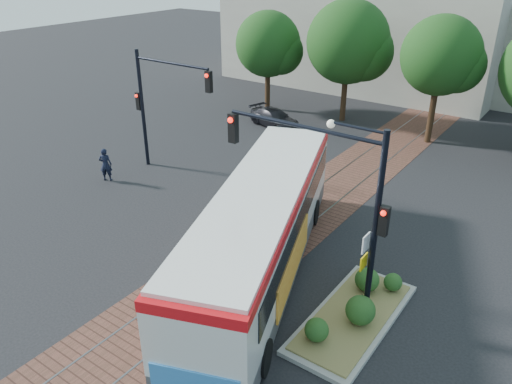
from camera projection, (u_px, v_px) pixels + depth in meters
ground at (247, 256)px, 18.70m from camera, size 120.00×120.00×0.00m
trackbed at (302, 214)px, 21.62m from camera, size 3.60×40.00×0.02m
tree_row at (438, 57)px, 27.92m from camera, size 26.40×5.60×7.67m
warehouses at (463, 42)px, 38.28m from camera, size 40.00×13.00×8.00m
city_bus at (262, 226)px, 16.97m from camera, size 6.84×12.66×3.36m
traffic_island at (355, 310)px, 15.39m from camera, size 2.20×5.20×1.13m
signal_pole_main at (338, 190)px, 14.26m from camera, size 5.49×0.46×6.00m
signal_pole_left at (157, 96)px, 24.26m from camera, size 4.99×0.34×6.00m
officer at (106, 165)px, 24.39m from camera, size 0.73×0.67×1.67m
parked_car at (274, 118)px, 31.90m from camera, size 4.12×2.61×1.11m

